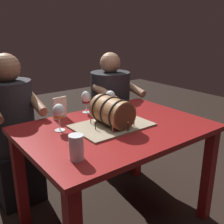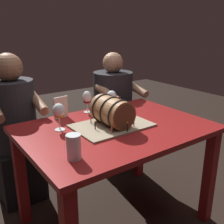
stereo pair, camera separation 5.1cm
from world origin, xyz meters
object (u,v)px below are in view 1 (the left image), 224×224
at_px(dining_table, 116,142).
at_px(barrel_cake, 112,114).
at_px(beer_pint, 76,148).
at_px(person_seated_left, 14,137).
at_px(wine_glass_amber, 59,112).
at_px(menu_card, 60,108).
at_px(person_seated_right, 110,115).
at_px(wine_glass_red, 86,98).
at_px(wine_glass_rose, 110,98).

distance_m(dining_table, barrel_cake, 0.21).
height_order(dining_table, beer_pint, beer_pint).
relative_size(dining_table, person_seated_left, 1.02).
height_order(wine_glass_amber, beer_pint, wine_glass_amber).
height_order(barrel_cake, beer_pint, barrel_cake).
height_order(menu_card, person_seated_right, person_seated_right).
bearing_deg(menu_card, wine_glass_red, -3.81).
bearing_deg(person_seated_right, wine_glass_amber, -146.64).
bearing_deg(dining_table, menu_card, 121.43).
xyz_separation_m(barrel_cake, wine_glass_amber, (-0.31, 0.14, 0.04)).
xyz_separation_m(wine_glass_red, person_seated_right, (0.47, 0.32, -0.31)).
bearing_deg(dining_table, person_seated_right, 55.44).
height_order(dining_table, person_seated_left, person_seated_left).
distance_m(dining_table, wine_glass_red, 0.44).
relative_size(dining_table, person_seated_right, 1.06).
relative_size(dining_table, wine_glass_amber, 6.88).
relative_size(wine_glass_rose, person_seated_right, 0.14).
bearing_deg(beer_pint, wine_glass_amber, 74.85).
height_order(barrel_cake, person_seated_right, person_seated_right).
distance_m(person_seated_left, person_seated_right, 0.95).
bearing_deg(wine_glass_amber, wine_glass_rose, 13.70).
distance_m(barrel_cake, beer_pint, 0.49).
bearing_deg(wine_glass_amber, barrel_cake, -24.51).
bearing_deg(wine_glass_red, barrel_cake, -93.23).
height_order(dining_table, wine_glass_amber, wine_glass_amber).
relative_size(dining_table, menu_card, 7.67).
xyz_separation_m(wine_glass_amber, beer_pint, (-0.11, -0.40, -0.06)).
relative_size(wine_glass_red, menu_card, 1.06).
relative_size(barrel_cake, person_seated_right, 0.43).
relative_size(wine_glass_amber, person_seated_right, 0.15).
bearing_deg(dining_table, person_seated_left, 124.57).
bearing_deg(beer_pint, wine_glass_rose, 40.80).
bearing_deg(barrel_cake, dining_table, -35.75).
relative_size(barrel_cake, menu_card, 3.15).
distance_m(menu_card, person_seated_left, 0.49).
distance_m(wine_glass_rose, person_seated_left, 0.81).
bearing_deg(person_seated_left, wine_glass_amber, -75.07).
relative_size(dining_table, barrel_cake, 2.44).
bearing_deg(wine_glass_red, wine_glass_amber, -147.02).
bearing_deg(person_seated_right, wine_glass_rose, -127.17).
relative_size(wine_glass_amber, beer_pint, 1.37).
xyz_separation_m(wine_glass_rose, menu_card, (-0.39, 0.09, -0.03)).
bearing_deg(wine_glass_amber, beer_pint, -105.15).
height_order(beer_pint, menu_card, menu_card).
relative_size(wine_glass_rose, wine_glass_amber, 0.94).
height_order(wine_glass_rose, wine_glass_amber, wine_glass_amber).
bearing_deg(wine_glass_red, person_seated_right, 33.62).
bearing_deg(person_seated_left, beer_pint, -87.97).
bearing_deg(person_seated_left, wine_glass_rose, -32.78).
relative_size(menu_card, person_seated_right, 0.14).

